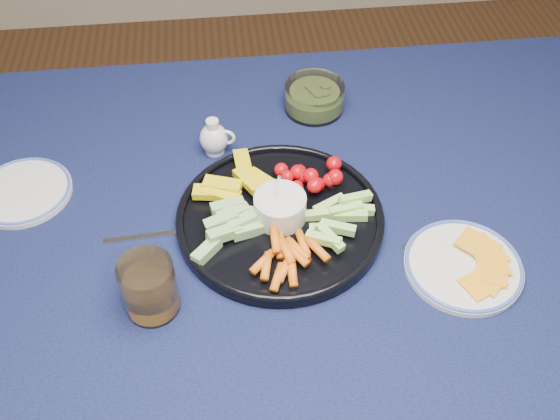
{
  "coord_description": "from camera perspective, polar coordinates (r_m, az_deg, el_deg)",
  "views": [
    {
      "loc": [
        -0.13,
        -0.7,
        1.57
      ],
      "look_at": [
        -0.05,
        0.02,
        0.78
      ],
      "focal_mm": 40.0,
      "sensor_mm": 36.0,
      "label": 1
    }
  ],
  "objects": [
    {
      "name": "crudite_platter",
      "position": [
        1.08,
        -0.11,
        -0.53
      ],
      "size": [
        0.36,
        0.36,
        0.12
      ],
      "color": "black",
      "rests_on": "dining_table"
    },
    {
      "name": "fork_right",
      "position": [
        1.08,
        16.27,
        -4.87
      ],
      "size": [
        0.16,
        0.1,
        0.0
      ],
      "color": "silver",
      "rests_on": "dining_table"
    },
    {
      "name": "side_plate_extra",
      "position": [
        1.23,
        -22.43,
        1.58
      ],
      "size": [
        0.17,
        0.17,
        0.01
      ],
      "color": "silver",
      "rests_on": "dining_table"
    },
    {
      "name": "pickle_bowl",
      "position": [
        1.32,
        3.15,
        10.15
      ],
      "size": [
        0.12,
        0.12,
        0.06
      ],
      "color": "white",
      "rests_on": "dining_table"
    },
    {
      "name": "fork_left",
      "position": [
        1.1,
        -10.82,
        -2.23
      ],
      "size": [
        0.17,
        0.02,
        0.0
      ],
      "color": "silver",
      "rests_on": "dining_table"
    },
    {
      "name": "creamer_pitcher",
      "position": [
        1.21,
        -6.03,
        6.54
      ],
      "size": [
        0.07,
        0.06,
        0.08
      ],
      "color": "silver",
      "rests_on": "dining_table"
    },
    {
      "name": "cheese_plate",
      "position": [
        1.07,
        16.45,
        -4.8
      ],
      "size": [
        0.19,
        0.19,
        0.02
      ],
      "color": "silver",
      "rests_on": "dining_table"
    },
    {
      "name": "dining_table",
      "position": [
        1.16,
        2.64,
        -4.41
      ],
      "size": [
        1.67,
        1.07,
        0.75
      ],
      "color": "#482818",
      "rests_on": "ground"
    },
    {
      "name": "juice_tumbler",
      "position": [
        0.98,
        -11.81,
        -7.14
      ],
      "size": [
        0.08,
        0.08,
        0.1
      ],
      "color": "white",
      "rests_on": "dining_table"
    }
  ]
}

